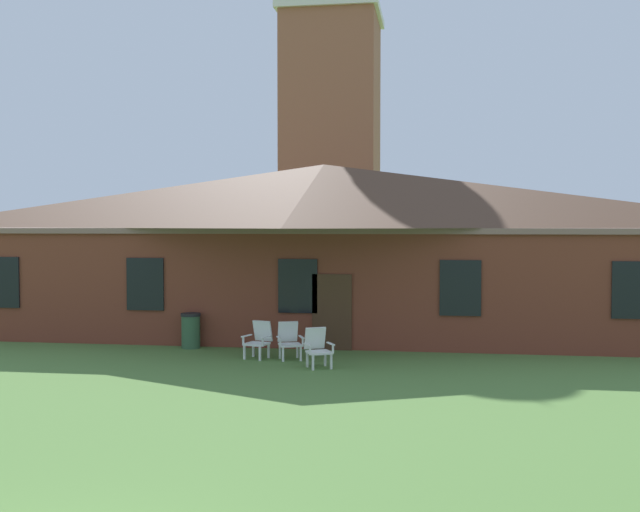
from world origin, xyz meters
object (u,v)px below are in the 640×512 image
at_px(lawn_chair_by_porch, 259,339).
at_px(lawn_chair_left_end, 317,347).
at_px(lawn_chair_near_door, 289,340).
at_px(trash_bin, 191,330).

xyz_separation_m(lawn_chair_by_porch, lawn_chair_left_end, (1.69, -1.04, 0.00)).
height_order(lawn_chair_by_porch, lawn_chair_left_end, same).
bearing_deg(lawn_chair_left_end, lawn_chair_near_door, 131.61).
bearing_deg(lawn_chair_near_door, lawn_chair_left_end, -48.39).
bearing_deg(lawn_chair_by_porch, lawn_chair_left_end, -31.47).
height_order(lawn_chair_near_door, lawn_chair_left_end, same).
xyz_separation_m(lawn_chair_near_door, lawn_chair_left_end, (0.89, -1.00, 0.00)).
height_order(lawn_chair_by_porch, trash_bin, trash_bin).
distance_m(lawn_chair_by_porch, lawn_chair_left_end, 1.99).
bearing_deg(lawn_chair_left_end, trash_bin, 149.87).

